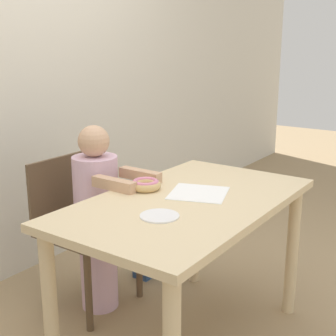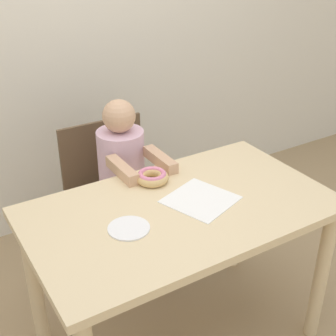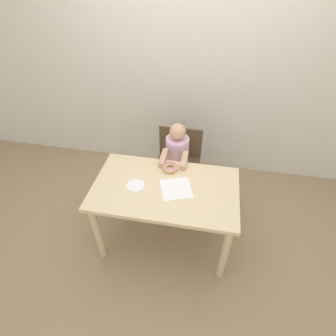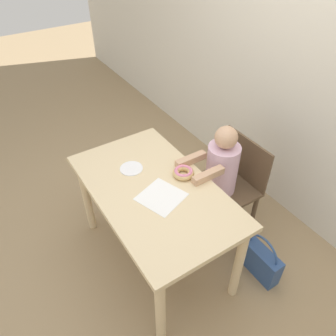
# 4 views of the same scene
# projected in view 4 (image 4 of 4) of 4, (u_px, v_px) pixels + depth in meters

# --- Properties ---
(ground_plane) EXTENTS (12.00, 12.00, 0.00)m
(ground_plane) POSITION_uv_depth(u_px,v_px,m) (156.00, 256.00, 2.51)
(ground_plane) COLOR #997F5B
(wall_back) EXTENTS (8.00, 0.05, 2.50)m
(wall_back) POSITION_uv_depth(u_px,v_px,m) (308.00, 63.00, 2.23)
(wall_back) COLOR silver
(wall_back) RESTS_ON ground_plane
(dining_table) EXTENTS (1.20, 0.70, 0.72)m
(dining_table) POSITION_uv_depth(u_px,v_px,m) (154.00, 200.00, 2.12)
(dining_table) COLOR beige
(dining_table) RESTS_ON ground_plane
(chair) EXTENTS (0.46, 0.39, 0.79)m
(chair) POSITION_uv_depth(u_px,v_px,m) (230.00, 184.00, 2.50)
(chair) COLOR brown
(chair) RESTS_ON ground_plane
(child_figure) EXTENTS (0.24, 0.44, 0.98)m
(child_figure) POSITION_uv_depth(u_px,v_px,m) (219.00, 183.00, 2.42)
(child_figure) COLOR silver
(child_figure) RESTS_ON ground_plane
(donut) EXTENTS (0.14, 0.14, 0.05)m
(donut) POSITION_uv_depth(u_px,v_px,m) (183.00, 172.00, 2.13)
(donut) COLOR #DBB270
(donut) RESTS_ON dining_table
(napkin) EXTENTS (0.31, 0.31, 0.00)m
(napkin) POSITION_uv_depth(u_px,v_px,m) (161.00, 197.00, 1.99)
(napkin) COLOR white
(napkin) RESTS_ON dining_table
(handbag) EXTENTS (0.32, 0.10, 0.36)m
(handbag) POSITION_uv_depth(u_px,v_px,m) (260.00, 260.00, 2.33)
(handbag) COLOR #2D4C84
(handbag) RESTS_ON ground_plane
(plate) EXTENTS (0.15, 0.15, 0.01)m
(plate) POSITION_uv_depth(u_px,v_px,m) (131.00, 168.00, 2.20)
(plate) COLOR white
(plate) RESTS_ON dining_table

